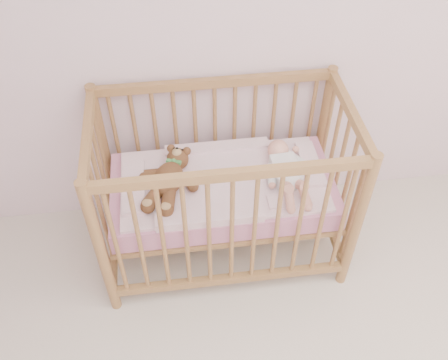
{
  "coord_description": "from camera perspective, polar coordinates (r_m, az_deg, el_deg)",
  "views": [
    {
      "loc": [
        -0.54,
        -0.27,
        2.51
      ],
      "look_at": [
        -0.3,
        1.55,
        0.62
      ],
      "focal_mm": 40.0,
      "sensor_mm": 36.0,
      "label": 1
    }
  ],
  "objects": [
    {
      "name": "teddy_bear",
      "position": [
        2.63,
        -6.41,
        0.25
      ],
      "size": [
        0.49,
        0.57,
        0.13
      ],
      "primitive_type": null,
      "rotation": [
        0.0,
        0.0,
        -0.37
      ],
      "color": "brown",
      "rests_on": "blanket"
    },
    {
      "name": "crib",
      "position": [
        2.76,
        -0.14,
        -1.0
      ],
      "size": [
        1.36,
        0.76,
        1.0
      ],
      "primitive_type": null,
      "color": "#AA8748",
      "rests_on": "floor"
    },
    {
      "name": "wall_back",
      "position": [
        2.61,
        5.55,
        19.2
      ],
      "size": [
        4.0,
        0.02,
        2.7
      ],
      "primitive_type": "cube",
      "color": "silver",
      "rests_on": "floor"
    },
    {
      "name": "mattress",
      "position": [
        2.77,
        -0.13,
        -1.21
      ],
      "size": [
        1.22,
        0.62,
        0.13
      ],
      "primitive_type": "cube",
      "color": "pink",
      "rests_on": "crib"
    },
    {
      "name": "blanket",
      "position": [
        2.71,
        -0.14,
        -0.13
      ],
      "size": [
        1.1,
        0.58,
        0.06
      ],
      "primitive_type": null,
      "color": "#ECA3B2",
      "rests_on": "mattress"
    },
    {
      "name": "baby",
      "position": [
        2.7,
        7.1,
        1.35
      ],
      "size": [
        0.29,
        0.54,
        0.13
      ],
      "primitive_type": null,
      "rotation": [
        0.0,
        0.0,
        0.07
      ],
      "color": "white",
      "rests_on": "blanket"
    }
  ]
}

